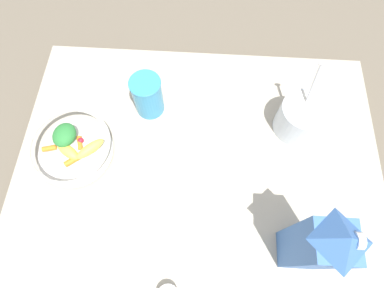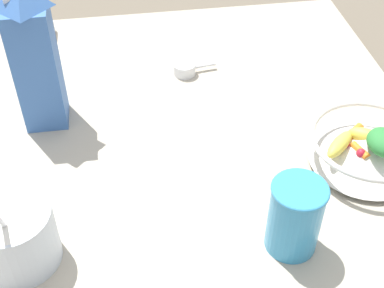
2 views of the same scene
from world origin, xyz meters
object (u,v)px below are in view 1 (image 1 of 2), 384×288
object	(u,v)px
milk_carton	(315,246)
drinking_cup	(147,95)
fruit_bowl	(71,147)
yogurt_tub	(300,117)

from	to	relation	value
milk_carton	drinking_cup	bearing A→B (deg)	46.26
fruit_bowl	yogurt_tub	xyz separation A→B (m)	(0.12, -0.61, 0.02)
fruit_bowl	yogurt_tub	world-z (taller)	yogurt_tub
milk_carton	drinking_cup	xyz separation A→B (m)	(0.38, 0.39, -0.08)
milk_carton	drinking_cup	distance (m)	0.55
milk_carton	yogurt_tub	bearing A→B (deg)	-4.36
fruit_bowl	drinking_cup	distance (m)	0.25
fruit_bowl	milk_carton	bearing A→B (deg)	-110.82
milk_carton	drinking_cup	world-z (taller)	milk_carton
milk_carton	yogurt_tub	xyz separation A→B (m)	(0.34, -0.03, -0.09)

